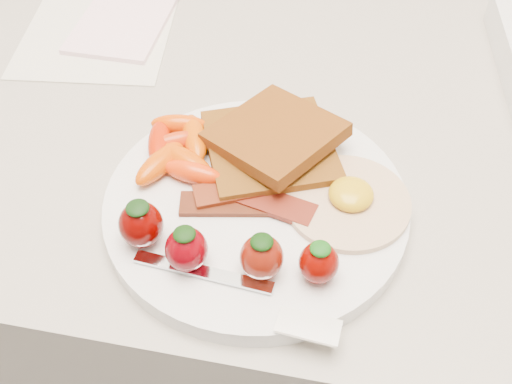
# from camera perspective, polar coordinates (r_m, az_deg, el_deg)

# --- Properties ---
(counter) EXTENTS (2.00, 0.60, 0.90)m
(counter) POSITION_cam_1_polar(r_m,az_deg,el_deg) (1.03, 1.73, -11.69)
(counter) COLOR gray
(counter) RESTS_ON ground
(plate) EXTENTS (0.27, 0.27, 0.02)m
(plate) POSITION_cam_1_polar(r_m,az_deg,el_deg) (0.57, 0.00, -1.27)
(plate) COLOR white
(plate) RESTS_ON counter
(toast_lower) EXTENTS (0.15, 0.15, 0.01)m
(toast_lower) POSITION_cam_1_polar(r_m,az_deg,el_deg) (0.60, 1.26, 3.89)
(toast_lower) COLOR #49270E
(toast_lower) RESTS_ON plate
(toast_upper) EXTENTS (0.14, 0.14, 0.02)m
(toast_upper) POSITION_cam_1_polar(r_m,az_deg,el_deg) (0.59, 1.73, 5.15)
(toast_upper) COLOR #4C2A09
(toast_upper) RESTS_ON toast_lower
(fried_egg) EXTENTS (0.12, 0.12, 0.02)m
(fried_egg) POSITION_cam_1_polar(r_m,az_deg,el_deg) (0.56, 8.22, -0.69)
(fried_egg) COLOR beige
(fried_egg) RESTS_ON plate
(bacon_strips) EXTENTS (0.12, 0.07, 0.01)m
(bacon_strips) POSITION_cam_1_polar(r_m,az_deg,el_deg) (0.56, -0.56, -0.42)
(bacon_strips) COLOR black
(bacon_strips) RESTS_ON plate
(baby_carrots) EXTENTS (0.09, 0.11, 0.02)m
(baby_carrots) POSITION_cam_1_polar(r_m,az_deg,el_deg) (0.60, -6.97, 3.77)
(baby_carrots) COLOR red
(baby_carrots) RESTS_ON plate
(strawberries) EXTENTS (0.18, 0.05, 0.04)m
(strawberries) POSITION_cam_1_polar(r_m,az_deg,el_deg) (0.51, -3.49, -4.78)
(strawberries) COLOR #4A0100
(strawberries) RESTS_ON plate
(fork) EXTENTS (0.17, 0.06, 0.00)m
(fork) POSITION_cam_1_polar(r_m,az_deg,el_deg) (0.50, -0.59, -9.22)
(fork) COLOR silver
(fork) RESTS_ON plate
(paper_sheet) EXTENTS (0.20, 0.25, 0.00)m
(paper_sheet) POSITION_cam_1_polar(r_m,az_deg,el_deg) (0.83, -13.60, 14.31)
(paper_sheet) COLOR silver
(paper_sheet) RESTS_ON counter
(notepad) EXTENTS (0.10, 0.15, 0.01)m
(notepad) POSITION_cam_1_polar(r_m,az_deg,el_deg) (0.82, -11.73, 14.60)
(notepad) COLOR #FFD1DF
(notepad) RESTS_ON paper_sheet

